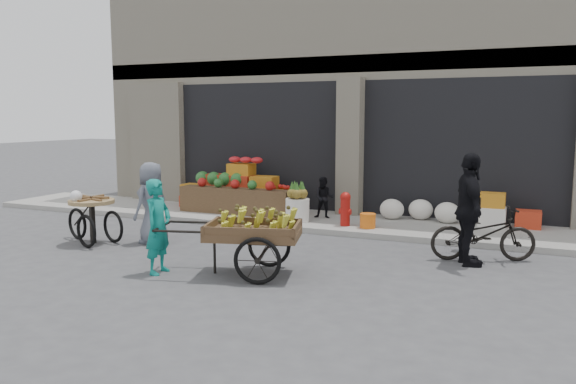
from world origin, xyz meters
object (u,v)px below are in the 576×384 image
at_px(vendor_woman, 158,226).
at_px(bicycle, 483,234).
at_px(tricycle_cart, 92,214).
at_px(orange_bucket, 368,221).
at_px(seated_person, 324,198).
at_px(vendor_grey, 152,203).
at_px(fire_hydrant, 345,208).
at_px(banana_cart, 250,229).
at_px(cyclist, 469,209).
at_px(pineapple_bin, 297,210).

xyz_separation_m(vendor_woman, bicycle, (4.50, 2.76, -0.28)).
distance_m(vendor_woman, tricycle_cart, 2.68).
bearing_deg(orange_bucket, seated_person, 149.74).
bearing_deg(vendor_grey, bicycle, 108.79).
height_order(fire_hydrant, bicycle, bicycle).
height_order(orange_bucket, banana_cart, banana_cart).
relative_size(banana_cart, vendor_woman, 1.72).
relative_size(orange_bucket, cyclist, 0.18).
bearing_deg(cyclist, vendor_grey, 77.34).
distance_m(pineapple_bin, orange_bucket, 1.61).
xyz_separation_m(banana_cart, cyclist, (2.97, 1.89, 0.20)).
distance_m(pineapple_bin, banana_cart, 3.83).
relative_size(pineapple_bin, tricycle_cart, 0.36).
relative_size(seated_person, banana_cart, 0.37).
height_order(vendor_woman, cyclist, cyclist).
bearing_deg(fire_hydrant, pineapple_bin, 177.40).
bearing_deg(orange_bucket, vendor_woman, -117.85).
distance_m(vendor_grey, bicycle, 5.98).
bearing_deg(seated_person, vendor_grey, -136.69).
bearing_deg(cyclist, fire_hydrant, 36.08).
bearing_deg(bicycle, vendor_grey, 80.93).
bearing_deg(cyclist, banana_cart, 102.90).
bearing_deg(fire_hydrant, seated_person, 137.12).
relative_size(fire_hydrant, bicycle, 0.41).
height_order(fire_hydrant, seated_person, seated_person).
height_order(pineapple_bin, seated_person, seated_person).
xyz_separation_m(seated_person, cyclist, (3.33, -2.45, 0.33)).
height_order(fire_hydrant, vendor_woman, vendor_woman).
bearing_deg(fire_hydrant, tricycle_cart, -143.92).
distance_m(fire_hydrant, seated_person, 0.96).
distance_m(pineapple_bin, bicycle, 4.19).
bearing_deg(vendor_grey, fire_hydrant, 137.59).
xyz_separation_m(fire_hydrant, bicycle, (2.83, -1.40, -0.05)).
bearing_deg(vendor_grey, seated_person, 151.59).
distance_m(orange_bucket, seated_person, 1.42).
distance_m(banana_cart, bicycle, 3.92).
relative_size(pineapple_bin, vendor_grey, 0.34).
height_order(banana_cart, bicycle, banana_cart).
bearing_deg(orange_bucket, cyclist, -39.35).
bearing_deg(bicycle, tricycle_cart, 83.19).
bearing_deg(bicycle, cyclist, 133.85).
bearing_deg(banana_cart, bicycle, 20.65).
bearing_deg(pineapple_bin, vendor_woman, -97.72).
bearing_deg(pineapple_bin, banana_cart, -78.52).
bearing_deg(fire_hydrant, cyclist, -34.34).
relative_size(vendor_woman, tricycle_cart, 1.00).
bearing_deg(pineapple_bin, fire_hydrant, -2.60).
bearing_deg(vendor_woman, cyclist, -64.05).
distance_m(vendor_woman, vendor_grey, 2.16).
height_order(orange_bucket, vendor_woman, vendor_woman).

